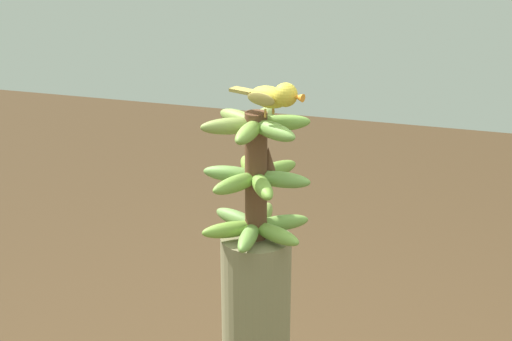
# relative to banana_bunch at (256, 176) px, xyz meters

# --- Properties ---
(banana_bunch) EXTENTS (0.28, 0.27, 0.33)m
(banana_bunch) POSITION_rel_banana_bunch_xyz_m (0.00, 0.00, 0.00)
(banana_bunch) COLOR brown
(banana_bunch) RESTS_ON banana_tree
(perched_bird) EXTENTS (0.09, 0.20, 0.09)m
(perched_bird) POSITION_rel_banana_bunch_xyz_m (0.02, 0.05, 0.21)
(perched_bird) COLOR #C68933
(perched_bird) RESTS_ON banana_bunch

